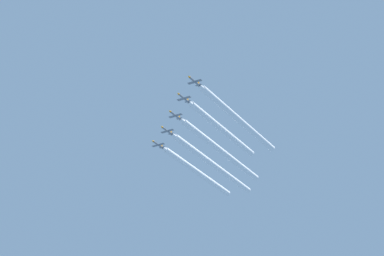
{
  "coord_description": "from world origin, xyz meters",
  "views": [
    {
      "loc": [
        -186.4,
        298.28,
        1.26
      ],
      "look_at": [
        0.37,
        -16.37,
        190.98
      ],
      "focal_mm": 75.8,
      "sensor_mm": 36.0,
      "label": 1
    }
  ],
  "objects_px": {
    "jet_fifth_echelon": "(158,144)",
    "jet_second_echelon": "(183,98)",
    "jet_third_echelon": "(175,115)",
    "jet_lead": "(194,81)",
    "jet_fourth_echelon": "(167,130)"
  },
  "relations": [
    {
      "from": "jet_fifth_echelon",
      "to": "jet_second_echelon",
      "type": "bearing_deg",
      "value": 139.02
    },
    {
      "from": "jet_second_echelon",
      "to": "jet_third_echelon",
      "type": "height_order",
      "value": "jet_second_echelon"
    },
    {
      "from": "jet_lead",
      "to": "jet_second_echelon",
      "type": "relative_size",
      "value": 1.0
    },
    {
      "from": "jet_second_echelon",
      "to": "jet_fifth_echelon",
      "type": "xyz_separation_m",
      "value": [
        33.06,
        -28.72,
        -4.4
      ]
    },
    {
      "from": "jet_fourth_echelon",
      "to": "jet_fifth_echelon",
      "type": "relative_size",
      "value": 1.0
    },
    {
      "from": "jet_second_echelon",
      "to": "jet_third_echelon",
      "type": "xyz_separation_m",
      "value": [
        11.12,
        -10.33,
        -1.57
      ]
    },
    {
      "from": "jet_second_echelon",
      "to": "jet_fifth_echelon",
      "type": "relative_size",
      "value": 1.0
    },
    {
      "from": "jet_second_echelon",
      "to": "jet_fifth_echelon",
      "type": "distance_m",
      "value": 44.02
    },
    {
      "from": "jet_lead",
      "to": "jet_second_echelon",
      "type": "xyz_separation_m",
      "value": [
        11.25,
        -8.86,
        -1.35
      ]
    },
    {
      "from": "jet_lead",
      "to": "jet_second_echelon",
      "type": "height_order",
      "value": "jet_lead"
    },
    {
      "from": "jet_fourth_echelon",
      "to": "jet_lead",
      "type": "bearing_deg",
      "value": 138.96
    },
    {
      "from": "jet_lead",
      "to": "jet_fourth_echelon",
      "type": "bearing_deg",
      "value": -41.04
    },
    {
      "from": "jet_second_echelon",
      "to": "jet_lead",
      "type": "bearing_deg",
      "value": 141.76
    },
    {
      "from": "jet_fifth_echelon",
      "to": "jet_fourth_echelon",
      "type": "bearing_deg",
      "value": 142.02
    },
    {
      "from": "jet_second_echelon",
      "to": "jet_fourth_echelon",
      "type": "xyz_separation_m",
      "value": [
        22.07,
        -20.14,
        -2.92
      ]
    }
  ]
}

